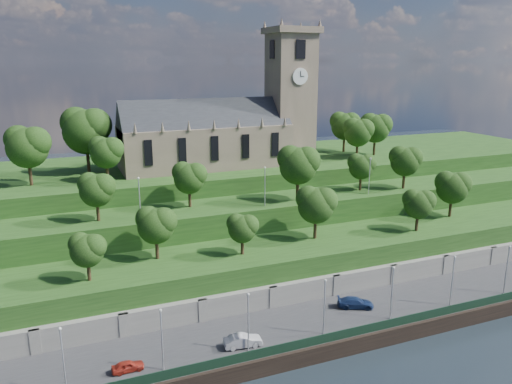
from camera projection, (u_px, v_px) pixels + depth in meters
name	position (u px, v px, depth m)	size (l,w,h in m)	color
ground	(347.00, 355.00, 61.01)	(320.00, 320.00, 0.00)	black
promenade	(323.00, 324.00, 66.13)	(160.00, 12.00, 2.00)	#2D2D30
quay_wall	(348.00, 347.00, 60.68)	(160.00, 0.50, 2.20)	black
fence	(345.00, 334.00, 60.88)	(160.00, 0.10, 1.20)	#152F1E
retaining_wall	(303.00, 295.00, 71.10)	(160.00, 2.10, 5.00)	slate
embankment_lower	(285.00, 270.00, 76.13)	(160.00, 12.00, 8.00)	#1E4316
embankment_upper	(258.00, 235.00, 85.48)	(160.00, 10.00, 12.00)	#1E4316
hilltop	(220.00, 196.00, 103.93)	(160.00, 32.00, 15.00)	#1E4316
church	(229.00, 127.00, 96.79)	(38.60, 12.35, 27.60)	#6F5E4D
trees_lower	(316.00, 208.00, 76.18)	(66.98, 9.08, 8.37)	black
trees_upper	(286.00, 168.00, 83.26)	(59.74, 8.62, 9.38)	black
trees_hilltop	(202.00, 132.00, 94.27)	(75.46, 15.61, 12.01)	black
lamp_posts_promenade	(324.00, 302.00, 60.92)	(60.36, 0.36, 7.38)	#B2B2B7
lamp_posts_upper	(265.00, 183.00, 80.28)	(40.36, 0.36, 6.53)	#B2B2B7
car_left	(128.00, 366.00, 54.43)	(1.41, 3.50, 1.19)	#A2271B
car_middle	(243.00, 341.00, 59.07)	(1.59, 4.56, 1.50)	#AAA9AE
car_right	(355.00, 303.00, 68.45)	(2.01, 4.93, 1.43)	#16264E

